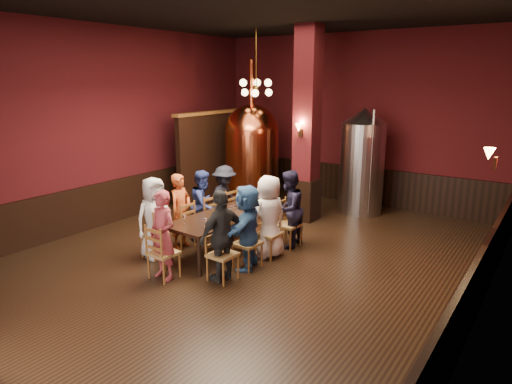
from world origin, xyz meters
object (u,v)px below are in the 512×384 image
Objects in this scene: copper_kettle at (252,154)px; person_2 at (204,205)px; steel_vessel at (362,161)px; person_0 at (155,218)px; person_1 at (181,211)px; rose_vase at (258,194)px; dining_table at (224,218)px.

person_2 is at bearing -75.48° from copper_kettle.
steel_vessel is (2.74, 0.90, -0.07)m from copper_kettle.
copper_kettle reaches higher than person_0.
copper_kettle reaches higher than person_1.
rose_vase is (1.69, -2.21, -0.39)m from copper_kettle.
person_1 reaches higher than person_2.
copper_kettle is at bearing 119.04° from dining_table.
dining_table is 1.32m from person_0.
person_1 is 4.87m from steel_vessel.
dining_table is 1.62× the size of person_1.
person_2 is 0.39× the size of copper_kettle.
steel_vessel reaches higher than rose_vase.
person_1 is (-0.87, -0.28, 0.07)m from dining_table.
steel_vessel is at bearing -43.23° from person_2.
person_2 is 0.56× the size of steel_vessel.
person_2 is (0.07, 1.33, -0.04)m from person_0.
copper_kettle is (-0.66, 4.16, 0.60)m from person_0.
person_0 is 1.03× the size of person_1.
rose_vase is at bearing -43.26° from person_1.
person_0 is 4.25× the size of rose_vase.
copper_kettle is at bearing 5.90° from person_1.
rose_vase is at bearing -72.07° from person_2.
steel_vessel is at bearing -30.35° from person_1.
copper_kettle is (-0.70, 3.49, 0.62)m from person_1.
dining_table is 0.91m from person_1.
dining_table is 0.91m from person_2.
person_0 reaches higher than dining_table.
person_1 is 4.11× the size of rose_vase.
steel_vessel reaches higher than person_0.
person_0 is 1.33m from person_2.
rose_vase is at bearing -15.89° from person_0.
dining_table is 1.57× the size of person_0.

